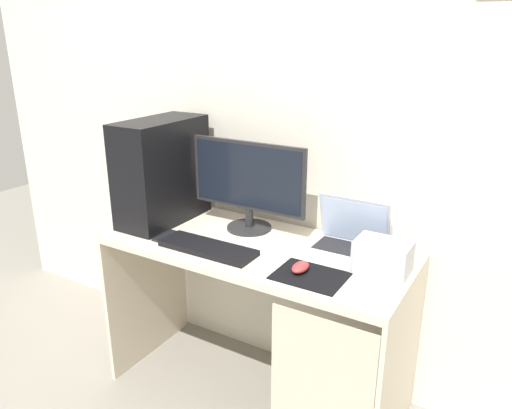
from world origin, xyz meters
TOP-DOWN VIEW (x-y plane):
  - ground_plane at (0.00, 0.00)m, footprint 8.00×8.00m
  - wall_back at (0.00, 0.33)m, footprint 4.00×0.05m
  - desk at (0.02, -0.01)m, footprint 1.32×0.57m
  - pc_tower at (-0.53, 0.03)m, footprint 0.22×0.46m
  - monitor at (-0.12, 0.13)m, footprint 0.57×0.21m
  - laptop at (0.36, 0.15)m, footprint 0.30×0.22m
  - speaker at (0.56, 0.18)m, footprint 0.08×0.08m
  - projector at (0.54, 0.02)m, footprint 0.20×0.14m
  - keyboard at (-0.14, -0.16)m, footprint 0.42×0.14m
  - mousepad at (0.32, -0.15)m, footprint 0.26×0.20m
  - mouse_left at (0.28, -0.14)m, footprint 0.06×0.10m
  - cell_phone at (-0.37, -0.14)m, footprint 0.07×0.13m

SIDE VIEW (x-z plane):
  - ground_plane at x=0.00m, z-range 0.00..0.00m
  - desk at x=0.02m, z-range 0.22..0.99m
  - mousepad at x=0.32m, z-range 0.77..0.78m
  - cell_phone at x=-0.37m, z-range 0.77..0.78m
  - keyboard at x=-0.14m, z-range 0.77..0.79m
  - mouse_left at x=0.28m, z-range 0.78..0.81m
  - laptop at x=0.36m, z-range 0.71..0.93m
  - projector at x=0.54m, z-range 0.77..0.90m
  - speaker at x=0.56m, z-range 0.77..0.92m
  - monitor at x=-0.12m, z-range 0.78..1.20m
  - pc_tower at x=-0.53m, z-range 0.77..1.26m
  - wall_back at x=0.00m, z-range 0.00..2.60m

